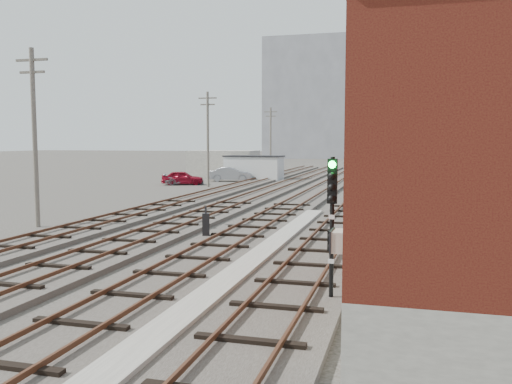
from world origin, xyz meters
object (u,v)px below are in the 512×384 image
at_px(car_silver, 230,174).
at_px(signal_mast, 332,219).
at_px(site_trailer, 254,168).
at_px(car_grey, 184,179).
at_px(car_red, 183,178).
at_px(switch_stand, 206,225).

bearing_deg(car_silver, signal_mast, -173.88).
xyz_separation_m(site_trailer, car_grey, (-4.98, -8.33, -0.80)).
bearing_deg(car_grey, car_red, 109.67).
relative_size(signal_mast, switch_stand, 2.84).
bearing_deg(car_silver, switch_stand, -179.10).
bearing_deg(signal_mast, car_silver, 111.44).
bearing_deg(switch_stand, car_grey, 93.91).
bearing_deg(car_red, signal_mast, -169.26).
bearing_deg(site_trailer, signal_mast, -68.06).
bearing_deg(switch_stand, signal_mast, -71.56).
relative_size(signal_mast, car_red, 0.95).
height_order(site_trailer, car_red, site_trailer).
distance_m(site_trailer, car_silver, 3.21).
bearing_deg(switch_stand, site_trailer, 81.43).
bearing_deg(site_trailer, car_silver, -124.55).
relative_size(site_trailer, car_grey, 1.67).
height_order(switch_stand, car_grey, switch_stand).
bearing_deg(signal_mast, switch_stand, 129.25).
xyz_separation_m(car_red, car_silver, (3.12, 5.94, 0.05)).
height_order(car_red, car_silver, car_silver).
height_order(site_trailer, car_silver, site_trailer).
xyz_separation_m(signal_mast, switch_stand, (-6.61, 8.10, -1.66)).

